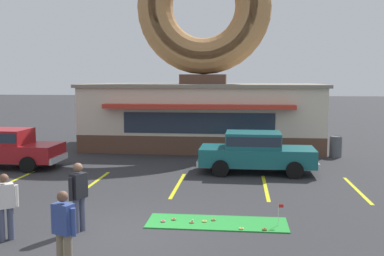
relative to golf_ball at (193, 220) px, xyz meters
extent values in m
plane|color=#2D2D30|center=(-1.59, -1.13, -0.05)|extent=(160.00, 160.00, 0.00)
cube|color=brown|center=(-0.78, 12.87, 0.40)|extent=(12.00, 6.00, 0.90)
cube|color=beige|center=(-0.78, 12.87, 2.00)|extent=(12.00, 6.00, 2.30)
cube|color=gray|center=(-0.78, 12.87, 3.23)|extent=(12.30, 6.30, 0.16)
cube|color=red|center=(-0.78, 9.57, 2.30)|extent=(9.00, 0.60, 0.20)
cube|color=#232D3D|center=(-0.78, 9.86, 1.50)|extent=(7.20, 0.03, 1.00)
cube|color=brown|center=(-0.78, 12.87, 3.56)|extent=(2.40, 1.80, 0.50)
torus|color=#B27F4C|center=(-0.78, 12.87, 7.36)|extent=(7.10, 1.90, 7.10)
torus|color=#936038|center=(-0.78, 12.45, 7.36)|extent=(6.25, 1.05, 6.24)
cube|color=green|center=(0.63, -0.05, -0.04)|extent=(3.58, 1.17, 0.03)
torus|color=#D8667F|center=(-0.75, -0.18, 0.00)|extent=(0.13, 0.13, 0.04)
torus|color=#A5724C|center=(0.54, 0.08, 0.00)|extent=(0.13, 0.13, 0.04)
torus|color=brown|center=(1.81, -0.52, 0.00)|extent=(0.13, 0.13, 0.04)
torus|color=#A5724C|center=(0.00, -0.18, 0.00)|extent=(0.13, 0.13, 0.04)
torus|color=#E5C666|center=(0.31, -0.06, 0.00)|extent=(0.13, 0.13, 0.04)
torus|color=#A5724C|center=(-0.49, 0.01, 0.00)|extent=(0.13, 0.13, 0.04)
torus|color=#E5C666|center=(1.25, -0.52, 0.00)|extent=(0.13, 0.13, 0.04)
sphere|color=white|center=(0.00, 0.00, 0.00)|extent=(0.04, 0.04, 0.04)
cylinder|color=silver|center=(2.17, -0.13, 0.25)|extent=(0.01, 0.01, 0.55)
cube|color=red|center=(2.23, -0.13, 0.48)|extent=(0.12, 0.01, 0.08)
cube|color=maroon|center=(-8.37, 6.17, 0.61)|extent=(4.43, 1.84, 0.68)
cube|color=maroon|center=(-8.52, 6.17, 1.25)|extent=(2.13, 1.60, 0.60)
cube|color=#232D3D|center=(-8.52, 6.17, 1.27)|extent=(2.04, 1.62, 0.36)
cube|color=silver|center=(-6.14, 6.13, 0.37)|extent=(0.13, 1.67, 0.24)
cylinder|color=black|center=(-6.99, 7.03, 0.27)|extent=(0.64, 0.23, 0.64)
cylinder|color=black|center=(-7.02, 5.27, 0.27)|extent=(0.64, 0.23, 0.64)
cube|color=#196066|center=(1.86, 6.21, 0.61)|extent=(4.43, 1.83, 0.68)
cube|color=#196066|center=(1.71, 6.21, 1.25)|extent=(2.13, 1.59, 0.60)
cube|color=#232D3D|center=(1.71, 6.21, 1.27)|extent=(2.04, 1.62, 0.36)
cube|color=silver|center=(4.09, 6.18, 0.37)|extent=(0.13, 1.67, 0.24)
cube|color=silver|center=(-0.37, 6.25, 0.37)|extent=(0.13, 1.67, 0.24)
cylinder|color=black|center=(3.24, 7.07, 0.27)|extent=(0.64, 0.23, 0.64)
cylinder|color=black|center=(3.21, 5.31, 0.27)|extent=(0.64, 0.23, 0.64)
cylinder|color=black|center=(0.51, 7.11, 0.27)|extent=(0.64, 0.23, 0.64)
cylinder|color=black|center=(0.48, 5.35, 0.27)|extent=(0.64, 0.23, 0.64)
cylinder|color=#474C66|center=(-4.03, -1.69, 0.33)|extent=(0.15, 0.15, 0.76)
cylinder|color=#474C66|center=(-4.19, -1.81, 0.33)|extent=(0.15, 0.15, 0.76)
cube|color=silver|center=(-4.11, -1.75, 0.99)|extent=(0.45, 0.42, 0.56)
cylinder|color=silver|center=(-3.91, -1.60, 0.96)|extent=(0.10, 0.10, 0.51)
sphere|color=brown|center=(-4.11, -1.75, 1.40)|extent=(0.20, 0.20, 0.20)
cylinder|color=#474C66|center=(-2.69, -1.10, 0.36)|extent=(0.15, 0.15, 0.83)
cylinder|color=#474C66|center=(-2.61, -0.92, 0.36)|extent=(0.15, 0.15, 0.83)
cube|color=black|center=(-2.65, -1.01, 1.08)|extent=(0.38, 0.45, 0.61)
cylinder|color=black|center=(-2.76, -1.23, 1.05)|extent=(0.10, 0.10, 0.56)
cylinder|color=black|center=(-2.54, -0.79, 1.05)|extent=(0.10, 0.10, 0.56)
sphere|color=brown|center=(-2.65, -1.01, 1.53)|extent=(0.22, 0.22, 0.22)
cylinder|color=#7F7056|center=(-2.00, -3.35, 0.34)|extent=(0.15, 0.15, 0.79)
cylinder|color=#7F7056|center=(-2.19, -3.28, 0.34)|extent=(0.15, 0.15, 0.79)
cube|color=#33478C|center=(-2.10, -3.31, 1.03)|extent=(0.44, 0.37, 0.58)
cylinder|color=#33478C|center=(-1.87, -3.41, 1.00)|extent=(0.10, 0.10, 0.53)
cylinder|color=#33478C|center=(-2.33, -3.22, 1.00)|extent=(0.10, 0.10, 0.53)
sphere|color=brown|center=(-2.10, -3.31, 1.45)|extent=(0.21, 0.21, 0.21)
cylinder|color=#51565B|center=(5.66, 10.14, 0.42)|extent=(0.56, 0.56, 0.95)
torus|color=#303437|center=(5.66, 10.14, 0.90)|extent=(0.57, 0.57, 0.05)
cube|color=yellow|center=(-6.92, 3.87, -0.05)|extent=(0.12, 3.60, 0.01)
cube|color=yellow|center=(-3.92, 3.87, -0.05)|extent=(0.12, 3.60, 0.01)
cube|color=yellow|center=(-0.92, 3.87, -0.05)|extent=(0.12, 3.60, 0.01)
cube|color=yellow|center=(2.08, 3.87, -0.05)|extent=(0.12, 3.60, 0.01)
cube|color=yellow|center=(5.08, 3.87, -0.05)|extent=(0.12, 3.60, 0.01)
camera|label=1|loc=(1.18, -11.18, 3.68)|focal=42.00mm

